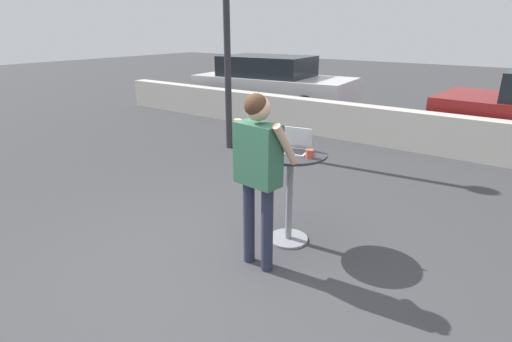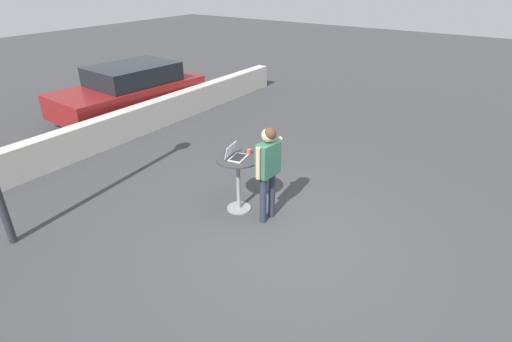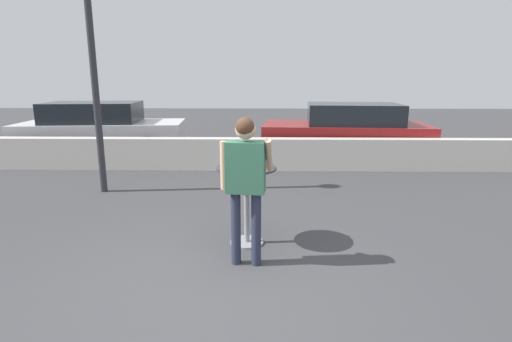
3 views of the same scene
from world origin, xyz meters
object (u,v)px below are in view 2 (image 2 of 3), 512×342
at_px(laptop, 235,155).
at_px(parked_car_further_down, 131,91).
at_px(coffee_mug, 249,152).
at_px(cafe_table, 238,174).
at_px(standing_person, 268,163).

height_order(laptop, parked_car_further_down, parked_car_further_down).
distance_m(laptop, coffee_mug, 0.27).
relative_size(laptop, parked_car_further_down, 0.09).
xyz_separation_m(cafe_table, parked_car_further_down, (2.33, 5.54, 0.04)).
relative_size(cafe_table, laptop, 2.51).
distance_m(cafe_table, standing_person, 0.69).
bearing_deg(cafe_table, standing_person, -88.37).
xyz_separation_m(laptop, coffee_mug, (0.25, -0.10, -0.01)).
relative_size(cafe_table, parked_car_further_down, 0.23).
height_order(laptop, standing_person, standing_person).
distance_m(laptop, standing_person, 0.63).
bearing_deg(parked_car_further_down, laptop, -113.05).
bearing_deg(parked_car_further_down, standing_person, -110.68).
distance_m(coffee_mug, standing_person, 0.58).
height_order(laptop, coffee_mug, laptop).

